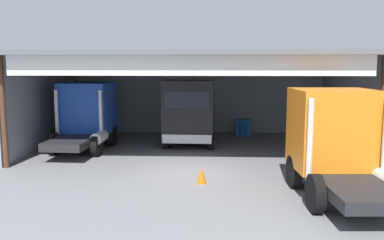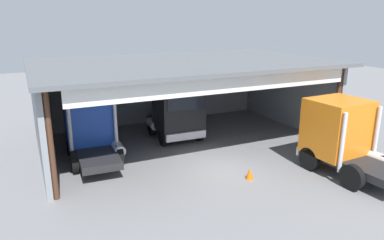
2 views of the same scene
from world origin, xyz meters
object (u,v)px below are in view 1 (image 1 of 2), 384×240
at_px(tool_cart, 243,127).
at_px(oil_drum, 242,128).
at_px(truck_blue_yard_outside, 87,114).
at_px(truck_black_left_bay, 189,112).
at_px(truck_orange_center_bay, 336,140).
at_px(traffic_cone, 202,176).

bearing_deg(tool_cart, oil_drum, -109.82).
height_order(truck_blue_yard_outside, tool_cart, truck_blue_yard_outside).
xyz_separation_m(oil_drum, tool_cart, (0.05, 0.13, 0.04)).
bearing_deg(truck_blue_yard_outside, oil_drum, 28.73).
height_order(truck_black_left_bay, oil_drum, truck_black_left_bay).
xyz_separation_m(truck_blue_yard_outside, truck_black_left_bay, (5.22, 0.81, 0.04)).
distance_m(truck_black_left_bay, truck_orange_center_bay, 9.37).
bearing_deg(traffic_cone, truck_black_left_bay, 97.21).
bearing_deg(oil_drum, tool_cart, 70.18).
distance_m(truck_blue_yard_outside, traffic_cone, 8.57).
height_order(truck_orange_center_bay, traffic_cone, truck_orange_center_bay).
height_order(truck_blue_yard_outside, traffic_cone, truck_blue_yard_outside).
height_order(truck_orange_center_bay, oil_drum, truck_orange_center_bay).
relative_size(truck_blue_yard_outside, truck_orange_center_bay, 1.03).
relative_size(truck_orange_center_bay, oil_drum, 5.59).
bearing_deg(truck_black_left_bay, tool_cart, -130.69).
bearing_deg(truck_black_left_bay, truck_orange_center_bay, 126.27).
xyz_separation_m(truck_blue_yard_outside, traffic_cone, (6.06, -5.86, -1.52)).
xyz_separation_m(truck_orange_center_bay, tool_cart, (-2.16, 11.17, -1.35)).
xyz_separation_m(truck_blue_yard_outside, truck_orange_center_bay, (10.54, -6.91, 0.05)).
distance_m(truck_blue_yard_outside, tool_cart, 9.49).
relative_size(truck_black_left_bay, tool_cart, 4.78).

